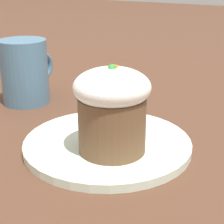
# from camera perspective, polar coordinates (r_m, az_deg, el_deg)

# --- Properties ---
(ground_plane) EXTENTS (4.00, 4.00, 0.00)m
(ground_plane) POSITION_cam_1_polar(r_m,az_deg,el_deg) (0.48, -0.70, -5.42)
(ground_plane) COLOR #513323
(dessert_plate) EXTENTS (0.21, 0.21, 0.01)m
(dessert_plate) POSITION_cam_1_polar(r_m,az_deg,el_deg) (0.48, -0.70, -4.86)
(dessert_plate) COLOR silver
(dessert_plate) RESTS_ON ground_plane
(carrot_cake) EXTENTS (0.09, 0.09, 0.11)m
(carrot_cake) POSITION_cam_1_polar(r_m,az_deg,el_deg) (0.43, 0.00, 0.67)
(carrot_cake) COLOR brown
(carrot_cake) RESTS_ON dessert_plate
(spoon) EXTENTS (0.10, 0.10, 0.01)m
(spoon) POSITION_cam_1_polar(r_m,az_deg,el_deg) (0.48, -0.95, -3.65)
(spoon) COLOR #B7B7BC
(spoon) RESTS_ON dessert_plate
(coffee_cup) EXTENTS (0.11, 0.08, 0.11)m
(coffee_cup) POSITION_cam_1_polar(r_m,az_deg,el_deg) (0.64, -13.08, 6.01)
(coffee_cup) COLOR teal
(coffee_cup) RESTS_ON ground_plane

